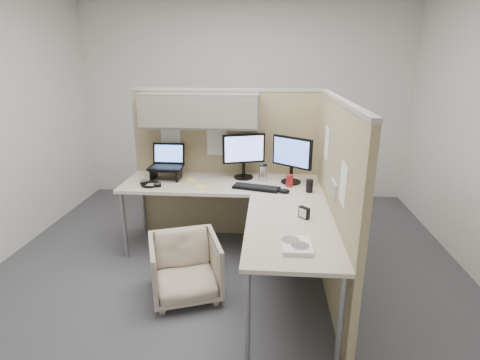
# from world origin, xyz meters

# --- Properties ---
(ground) EXTENTS (4.50, 4.50, 0.00)m
(ground) POSITION_xyz_m (0.00, 0.00, 0.00)
(ground) COLOR #44444A
(ground) RESTS_ON ground
(partition_back) EXTENTS (2.00, 0.36, 1.63)m
(partition_back) POSITION_xyz_m (-0.22, 0.83, 1.10)
(partition_back) COLOR tan
(partition_back) RESTS_ON ground
(partition_right) EXTENTS (0.07, 2.03, 1.63)m
(partition_right) POSITION_xyz_m (0.90, -0.07, 0.82)
(partition_right) COLOR tan
(partition_right) RESTS_ON ground
(desk) EXTENTS (2.00, 1.98, 0.73)m
(desk) POSITION_xyz_m (0.12, 0.13, 0.69)
(desk) COLOR beige
(desk) RESTS_ON ground
(office_chair) EXTENTS (0.70, 0.68, 0.57)m
(office_chair) POSITION_xyz_m (-0.31, -0.33, 0.29)
(office_chair) COLOR #BAAE94
(office_chair) RESTS_ON ground
(monitor_left) EXTENTS (0.43, 0.20, 0.47)m
(monitor_left) POSITION_xyz_m (0.10, 0.70, 1.00)
(monitor_left) COLOR black
(monitor_left) RESTS_ON desk
(monitor_right) EXTENTS (0.37, 0.29, 0.47)m
(monitor_right) POSITION_xyz_m (0.59, 0.58, 1.00)
(monitor_right) COLOR black
(monitor_right) RESTS_ON desk
(laptop_station) EXTENTS (0.34, 0.29, 0.35)m
(laptop_station) POSITION_xyz_m (-0.69, 0.62, 0.86)
(laptop_station) COLOR black
(laptop_station) RESTS_ON desk
(keyboard) EXTENTS (0.47, 0.26, 0.02)m
(keyboard) POSITION_xyz_m (0.25, 0.36, 0.74)
(keyboard) COLOR black
(keyboard) RESTS_ON desk
(mouse) EXTENTS (0.12, 0.09, 0.04)m
(mouse) POSITION_xyz_m (0.51, 0.26, 0.75)
(mouse) COLOR black
(mouse) RESTS_ON desk
(travel_mug) EXTENTS (0.08, 0.08, 0.17)m
(travel_mug) POSITION_xyz_m (0.31, 0.61, 0.82)
(travel_mug) COLOR silver
(travel_mug) RESTS_ON desk
(soda_can_green) EXTENTS (0.07, 0.07, 0.12)m
(soda_can_green) POSITION_xyz_m (0.75, 0.31, 0.79)
(soda_can_green) COLOR black
(soda_can_green) RESTS_ON desk
(soda_can_silver) EXTENTS (0.07, 0.07, 0.12)m
(soda_can_silver) POSITION_xyz_m (0.57, 0.45, 0.79)
(soda_can_silver) COLOR #B21E1E
(soda_can_silver) RESTS_ON desk
(sticky_note_c) EXTENTS (0.10, 0.10, 0.01)m
(sticky_note_c) POSITION_xyz_m (-0.44, 0.59, 0.73)
(sticky_note_c) COLOR yellow
(sticky_note_c) RESTS_ON desk
(sticky_note_a) EXTENTS (0.08, 0.08, 0.01)m
(sticky_note_a) POSITION_xyz_m (-0.29, 0.37, 0.73)
(sticky_note_a) COLOR yellow
(sticky_note_a) RESTS_ON desk
(headphones) EXTENTS (0.24, 0.24, 0.03)m
(headphones) POSITION_xyz_m (-0.79, 0.38, 0.75)
(headphones) COLOR black
(headphones) RESTS_ON desk
(paper_stack) EXTENTS (0.20, 0.25, 0.03)m
(paper_stack) POSITION_xyz_m (0.56, -0.80, 0.75)
(paper_stack) COLOR white
(paper_stack) RESTS_ON desk
(desk_clock) EXTENTS (0.09, 0.09, 0.09)m
(desk_clock) POSITION_xyz_m (0.64, -0.31, 0.78)
(desk_clock) COLOR black
(desk_clock) RESTS_ON desk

